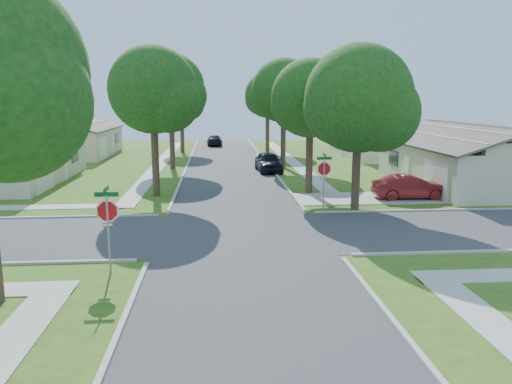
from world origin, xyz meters
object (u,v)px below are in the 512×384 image
object	(u,v)px
house_ne_far	(381,141)
car_curb_west	(214,140)
stop_sign_sw	(108,215)
house_nw_near	(4,161)
tree_w_far	(182,102)
tree_e_near	(311,102)
tree_ne_corner	(360,104)
tree_e_far	(268,97)
tree_w_mid	(171,91)
house_nw_far	(72,141)
house_ne_near	(468,163)
tree_e_mid	(284,94)
car_driveway	(411,187)
car_curb_east	(269,162)
tree_w_near	(154,94)
stop_sign_ne	(324,171)

from	to	relation	value
house_ne_far	car_curb_west	bearing A→B (deg)	143.35
stop_sign_sw	house_nw_near	xyz separation A→B (m)	(-11.29, 19.70, -0.51)
tree_w_far	tree_e_near	bearing A→B (deg)	-69.39
tree_ne_corner	car_curb_west	distance (m)	38.65
tree_e_far	tree_ne_corner	world-z (taller)	tree_e_far
tree_w_mid	house_nw_far	xyz separation A→B (m)	(-11.35, 10.99, -4.97)
stop_sign_sw	house_ne_near	distance (m)	25.98
tree_e_mid	tree_w_mid	xyz separation A→B (m)	(-9.40, 0.00, 0.24)
tree_e_near	house_nw_near	world-z (taller)	tree_e_near
stop_sign_sw	house_ne_far	size ratio (longest dim) A/B	0.22
stop_sign_sw	tree_ne_corner	xyz separation A→B (m)	(11.06, 8.91, 3.56)
house_nw_far	tree_w_far	bearing A→B (deg)	10.05
tree_e_near	tree_w_far	xyz separation A→B (m)	(-9.40, 25.00, -0.14)
car_driveway	car_curb_east	distance (m)	13.89
tree_e_far	tree_e_near	bearing A→B (deg)	-90.00
tree_e_far	tree_w_mid	size ratio (longest dim) A/B	0.91
tree_w_near	house_ne_far	xyz separation A→B (m)	(20.64, 19.99, -4.60)
tree_ne_corner	tree_w_far	bearing A→B (deg)	110.28
tree_e_mid	tree_w_near	distance (m)	15.25
tree_e_mid	stop_sign_sw	bearing A→B (deg)	-110.20
house_nw_far	stop_sign_sw	bearing A→B (deg)	-72.90
tree_w_far	car_curb_west	world-z (taller)	tree_w_far
tree_e_mid	house_ne_near	bearing A→B (deg)	-41.70
stop_sign_ne	tree_ne_corner	world-z (taller)	tree_ne_corner
tree_w_mid	tree_w_far	size ratio (longest dim) A/B	1.19
stop_sign_ne	tree_e_mid	world-z (taller)	tree_e_mid
stop_sign_sw	tree_e_near	bearing A→B (deg)	55.41
stop_sign_sw	tree_e_mid	distance (m)	27.71
tree_e_mid	house_ne_near	distance (m)	15.77
stop_sign_sw	tree_e_far	distance (m)	40.04
house_ne_near	car_curb_west	distance (m)	35.28
stop_sign_sw	house_nw_near	size ratio (longest dim) A/B	0.22
car_curb_east	car_curb_west	xyz separation A→B (m)	(-4.40, 23.12, -0.14)
tree_w_mid	tree_ne_corner	xyz separation A→B (m)	(11.00, -16.80, -0.90)
car_driveway	car_curb_east	bearing A→B (deg)	32.98
tree_e_near	stop_sign_sw	bearing A→B (deg)	-124.59
stop_sign_ne	tree_w_mid	size ratio (longest dim) A/B	0.31
tree_ne_corner	house_nw_far	size ratio (longest dim) A/B	0.64
tree_e_near	tree_w_near	size ratio (longest dim) A/B	0.92
house_nw_near	tree_e_far	bearing A→B (deg)	42.50
house_nw_near	stop_sign_ne	bearing A→B (deg)	-26.46
tree_w_mid	tree_e_near	bearing A→B (deg)	-51.95
tree_e_mid	house_ne_far	xyz separation A→B (m)	(11.23, 7.99, -4.74)
tree_w_mid	car_curb_east	xyz separation A→B (m)	(7.84, -2.34, -5.69)
stop_sign_ne	tree_ne_corner	xyz separation A→B (m)	(1.66, -0.49, 3.56)
tree_ne_corner	house_ne_near	xyz separation A→B (m)	(9.63, 6.79, -4.08)
tree_e_near	house_ne_far	size ratio (longest dim) A/B	0.61
car_curb_east	tree_e_far	bearing A→B (deg)	80.89
car_driveway	car_curb_east	size ratio (longest dim) A/B	0.93
tree_w_far	tree_ne_corner	world-z (taller)	tree_ne_corner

